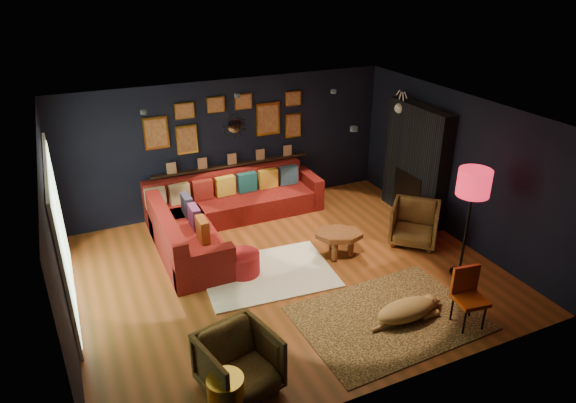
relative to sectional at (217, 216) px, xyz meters
name	(u,v)px	position (x,y,z in m)	size (l,w,h in m)	color
floor	(288,272)	(0.61, -1.81, -0.32)	(6.50, 6.50, 0.00)	brown
room_walls	(288,182)	(0.61, -1.81, 1.27)	(6.50, 6.50, 6.50)	black
sectional	(217,216)	(0.00, 0.00, 0.00)	(3.41, 2.69, 0.86)	maroon
ledge	(232,165)	(0.61, 0.87, 0.60)	(3.20, 0.12, 0.04)	black
gallery_wall	(229,121)	(0.60, 0.91, 1.48)	(3.15, 0.04, 1.02)	gold
sunburst_mirror	(235,126)	(0.71, 0.91, 1.38)	(0.47, 0.16, 0.47)	silver
fireplace	(415,166)	(3.71, -0.91, 0.70)	(0.31, 1.60, 2.20)	black
deer_head	(407,107)	(3.75, -0.41, 1.73)	(0.50, 0.28, 0.45)	white
sliding_door	(61,236)	(-2.60, -1.21, 0.78)	(0.06, 2.80, 2.20)	white
ceiling_spots	(267,106)	(0.61, -1.01, 2.24)	(3.30, 2.50, 0.06)	black
shag_rug	(268,274)	(0.29, -1.75, -0.31)	(2.05, 1.49, 0.03)	white
leopard_rug	(388,318)	(1.41, -3.49, -0.32)	(2.51, 1.80, 0.01)	#B08247
coffee_table	(339,237)	(1.61, -1.69, 0.04)	(1.01, 0.91, 0.41)	brown
pouf	(243,263)	(-0.07, -1.57, -0.12)	(0.54, 0.54, 0.35)	maroon
armchair_left	(239,361)	(-0.94, -3.86, 0.09)	(0.81, 0.76, 0.84)	#AA7D3B
armchair_right	(415,222)	(3.06, -1.84, 0.09)	(0.79, 0.74, 0.82)	#AA7D3B
gold_stool	(226,396)	(-1.20, -4.16, -0.07)	(0.41, 0.41, 0.51)	gold
orange_chair	(468,292)	(2.32, -3.99, 0.18)	(0.46, 0.46, 0.86)	black
floor_lamp	(473,187)	(3.11, -3.00, 1.21)	(0.50, 0.50, 1.81)	black
dog	(407,307)	(1.61, -3.61, -0.11)	(1.26, 0.62, 0.40)	#B37F48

